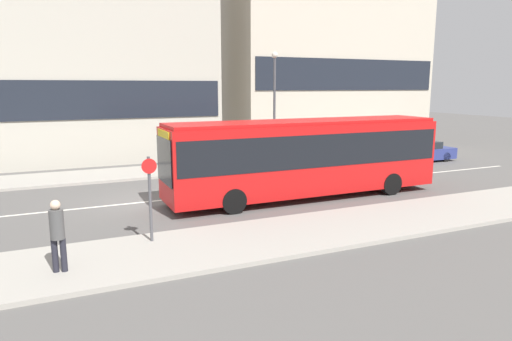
{
  "coord_description": "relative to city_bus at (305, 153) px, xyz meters",
  "views": [
    {
      "loc": [
        -3.22,
        -18.36,
        4.67
      ],
      "look_at": [
        4.27,
        -1.66,
        1.27
      ],
      "focal_mm": 32.0,
      "sensor_mm": 36.0,
      "label": 1
    }
  ],
  "objects": [
    {
      "name": "city_bus",
      "position": [
        0.0,
        0.0,
        0.0
      ],
      "size": [
        11.91,
        2.52,
        3.28
      ],
      "rotation": [
        0.0,
        0.0,
        -0.07
      ],
      "color": "red",
      "rests_on": "ground_plane"
    },
    {
      "name": "sidewalk_far",
      "position": [
        -6.4,
        8.21,
        -1.82
      ],
      "size": [
        44.0,
        3.5,
        0.13
      ],
      "color": "#A39E93",
      "rests_on": "ground_plane"
    },
    {
      "name": "parked_car_1",
      "position": [
        11.41,
        5.3,
        -1.28
      ],
      "size": [
        4.41,
        1.84,
        1.26
      ],
      "color": "navy",
      "rests_on": "ground_plane"
    },
    {
      "name": "parked_car_0",
      "position": [
        5.83,
        5.44,
        -1.24
      ],
      "size": [
        4.55,
        1.89,
        1.39
      ],
      "color": "silver",
      "rests_on": "ground_plane"
    },
    {
      "name": "apartment_block_right_tower",
      "position": [
        10.33,
        14.75,
        8.07
      ],
      "size": [
        15.64,
        6.65,
        19.92
      ],
      "color": "beige",
      "rests_on": "ground_plane"
    },
    {
      "name": "bus_stop_sign",
      "position": [
        -7.14,
        -3.31,
        -0.27
      ],
      "size": [
        0.44,
        0.12,
        2.54
      ],
      "color": "#4C4C51",
      "rests_on": "sidewalk_near"
    },
    {
      "name": "sidewalk_near",
      "position": [
        -6.4,
        -4.29,
        -1.82
      ],
      "size": [
        44.0,
        3.5,
        0.13
      ],
      "color": "#A39E93",
      "rests_on": "ground_plane"
    },
    {
      "name": "street_lamp",
      "position": [
        2.12,
        7.2,
        2.2
      ],
      "size": [
        0.36,
        0.36,
        6.43
      ],
      "color": "#4C4C51",
      "rests_on": "sidewalk_far"
    },
    {
      "name": "pedestrian_near_stop",
      "position": [
        -9.68,
        -4.66,
        -0.71
      ],
      "size": [
        0.35,
        0.34,
        1.83
      ],
      "rotation": [
        0.0,
        0.0,
        2.93
      ],
      "color": "#23232D",
      "rests_on": "sidewalk_near"
    },
    {
      "name": "ground_plane",
      "position": [
        -6.4,
        1.96,
        -1.89
      ],
      "size": [
        120.0,
        120.0,
        0.0
      ],
      "primitive_type": "plane",
      "color": "#595654"
    },
    {
      "name": "lane_centerline",
      "position": [
        -6.4,
        1.96,
        -1.88
      ],
      "size": [
        41.8,
        0.16,
        0.01
      ],
      "color": "silver",
      "rests_on": "ground_plane"
    },
    {
      "name": "apartment_block_left_tower",
      "position": [
        -6.43,
        13.96,
        5.17
      ],
      "size": [
        13.81,
        5.08,
        14.14
      ],
      "color": "#B7B2A3",
      "rests_on": "ground_plane"
    }
  ]
}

